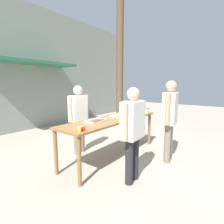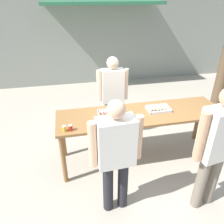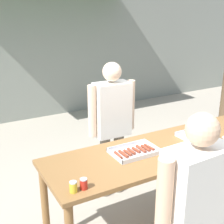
# 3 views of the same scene
# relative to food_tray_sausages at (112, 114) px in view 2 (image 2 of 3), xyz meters

# --- Properties ---
(ground_plane) EXTENTS (24.00, 24.00, 0.00)m
(ground_plane) POSITION_rel_food_tray_sausages_xyz_m (0.48, -0.05, -0.92)
(ground_plane) COLOR #A39989
(building_facade_back) EXTENTS (12.00, 1.11, 4.50)m
(building_facade_back) POSITION_rel_food_tray_sausages_xyz_m (0.48, 3.93, 1.34)
(building_facade_back) COLOR gray
(building_facade_back) RESTS_ON ground
(serving_table) EXTENTS (2.72, 0.77, 0.91)m
(serving_table) POSITION_rel_food_tray_sausages_xyz_m (0.48, -0.05, -0.11)
(serving_table) COLOR brown
(serving_table) RESTS_ON ground
(food_tray_sausages) EXTENTS (0.44, 0.30, 0.04)m
(food_tray_sausages) POSITION_rel_food_tray_sausages_xyz_m (0.00, 0.00, 0.00)
(food_tray_sausages) COLOR silver
(food_tray_sausages) RESTS_ON serving_table
(food_tray_buns) EXTENTS (0.38, 0.28, 0.06)m
(food_tray_buns) POSITION_rel_food_tray_sausages_xyz_m (0.79, 0.00, 0.01)
(food_tray_buns) COLOR silver
(food_tray_buns) RESTS_ON serving_table
(condiment_jar_mustard) EXTENTS (0.06, 0.06, 0.09)m
(condiment_jar_mustard) POSITION_rel_food_tray_sausages_xyz_m (-0.75, -0.32, 0.03)
(condiment_jar_mustard) COLOR gold
(condiment_jar_mustard) RESTS_ON serving_table
(condiment_jar_ketchup) EXTENTS (0.06, 0.06, 0.09)m
(condiment_jar_ketchup) POSITION_rel_food_tray_sausages_xyz_m (-0.67, -0.32, 0.03)
(condiment_jar_ketchup) COLOR #B22319
(condiment_jar_ketchup) RESTS_ON serving_table
(beer_cup) EXTENTS (0.08, 0.08, 0.10)m
(beer_cup) POSITION_rel_food_tray_sausages_xyz_m (1.70, -0.31, 0.04)
(beer_cup) COLOR #DBC67A
(beer_cup) RESTS_ON serving_table
(person_server_behind_table) EXTENTS (0.59, 0.23, 1.65)m
(person_server_behind_table) POSITION_rel_food_tray_sausages_xyz_m (0.17, 0.73, 0.06)
(person_server_behind_table) COLOR #756B5B
(person_server_behind_table) RESTS_ON ground
(person_customer_holding_hotdog) EXTENTS (0.65, 0.27, 1.63)m
(person_customer_holding_hotdog) POSITION_rel_food_tray_sausages_xyz_m (-0.16, -0.97, 0.04)
(person_customer_holding_hotdog) COLOR #232328
(person_customer_holding_hotdog) RESTS_ON ground
(person_customer_with_cup) EXTENTS (0.65, 0.32, 1.75)m
(person_customer_with_cup) POSITION_rel_food_tray_sausages_xyz_m (1.04, -1.17, 0.12)
(person_customer_with_cup) COLOR #756B5B
(person_customer_with_cup) RESTS_ON ground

